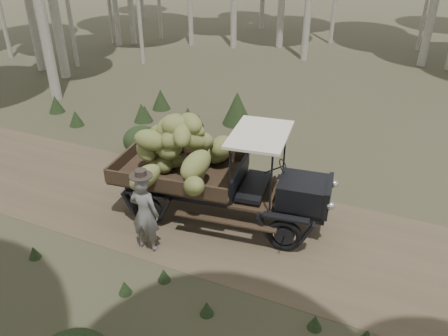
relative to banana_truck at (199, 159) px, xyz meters
The scene contains 5 objects.
ground 2.14m from the banana_truck, ahead, with size 120.00×120.00×0.00m, color #473D2B.
dirt_track 2.14m from the banana_truck, ahead, with size 70.00×4.00×0.01m, color brown.
banana_truck is the anchor object (origin of this frame).
farmer 1.88m from the banana_truck, 104.75° to the right, with size 0.69×0.51×2.00m.
undergrowth 3.12m from the banana_truck, 50.22° to the right, with size 20.17×18.07×1.28m.
Camera 1 is at (2.80, -7.98, 6.29)m, focal length 35.00 mm.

